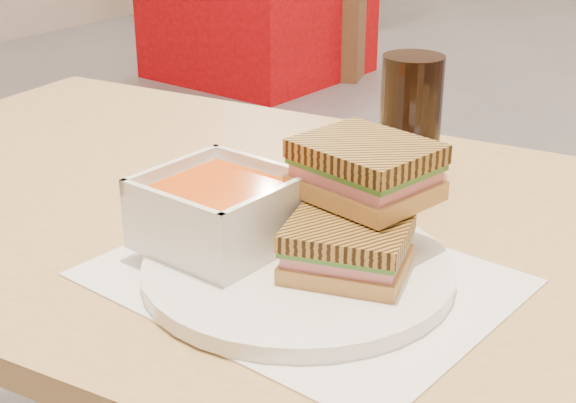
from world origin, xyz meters
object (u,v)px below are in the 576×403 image
Objects in this scene: plate at (298,270)px; soup_bowl at (220,214)px; panini_lower at (347,249)px; cola_glass at (410,121)px; bg_chair_0r at (328,29)px; main_table at (268,301)px.

soup_bowl is (-0.09, -0.01, 0.04)m from plate.
plate is 2.29× the size of panini_lower.
panini_lower is at bearing -74.89° from cola_glass.
cola_glass is at bearing 95.44° from plate.
soup_bowl is 0.13m from panini_lower.
plate is 0.55× the size of bg_chair_0r.
cola_glass is (0.09, 0.17, 0.19)m from main_table.
main_table is 0.25m from panini_lower.
soup_bowl reaches higher than main_table.
plate reaches higher than bg_chair_0r.
cola_glass is (-0.03, 0.28, 0.07)m from plate.
soup_bowl is at bearing -76.39° from main_table.
panini_lower reaches higher than plate.
panini_lower is at bearing 6.63° from soup_bowl.
plate is 1.88× the size of cola_glass.
soup_bowl is at bearing -173.37° from panini_lower.
main_table is at bearing -117.60° from cola_glass.
main_table is at bearing 103.61° from soup_bowl.
bg_chair_0r is (-1.98, 3.22, -0.56)m from panini_lower.
main_table is 4.34× the size of plate.
soup_bowl is at bearing -60.30° from bg_chair_0r.
cola_glass is (-0.07, 0.27, 0.04)m from panini_lower.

